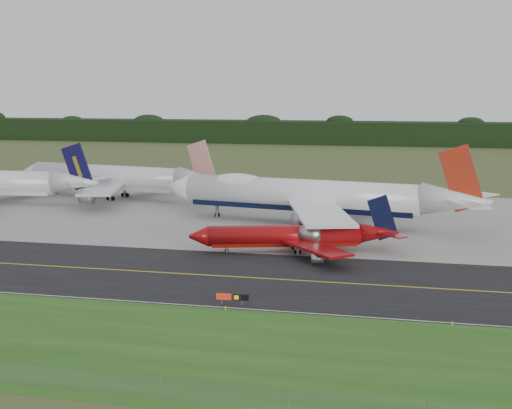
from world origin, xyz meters
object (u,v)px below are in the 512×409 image
(taxiway_sign, at_px, (232,297))
(jet_star_tail, at_px, (117,178))
(jet_red_737, at_px, (296,236))
(jet_ba_747, at_px, (311,196))

(taxiway_sign, bearing_deg, jet_star_tail, 122.22)
(jet_red_737, bearing_deg, taxiway_sign, -95.30)
(jet_ba_747, distance_m, jet_red_737, 26.94)
(jet_ba_747, xyz_separation_m, taxiway_sign, (-1.91, -59.82, -5.09))
(jet_ba_747, xyz_separation_m, jet_red_737, (1.16, -26.70, -3.33))
(jet_red_737, bearing_deg, jet_star_tail, 137.60)
(jet_star_tail, distance_m, taxiway_sign, 100.07)
(jet_ba_747, distance_m, jet_star_tail, 60.52)
(jet_red_737, distance_m, taxiway_sign, 33.30)
(jet_star_tail, relative_size, taxiway_sign, 13.92)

